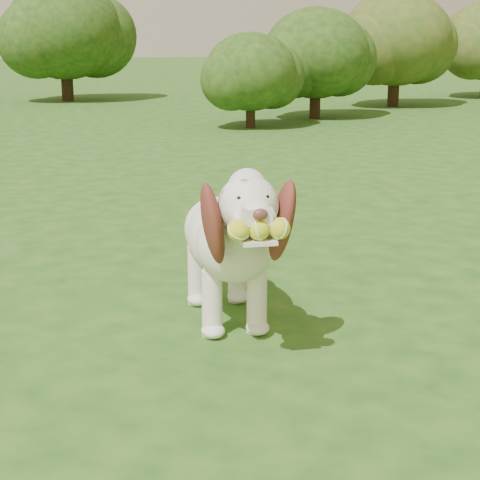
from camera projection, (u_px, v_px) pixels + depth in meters
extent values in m
plane|color=#1B4814|center=(216.00, 331.00, 3.50)|extent=(80.00, 80.00, 0.00)
ellipsoid|color=white|center=(225.00, 238.00, 3.59)|extent=(0.38, 0.67, 0.34)
ellipsoid|color=white|center=(235.00, 243.00, 3.35)|extent=(0.36, 0.36, 0.33)
ellipsoid|color=white|center=(216.00, 229.00, 3.81)|extent=(0.32, 0.32, 0.30)
cylinder|color=white|center=(241.00, 230.00, 3.21)|extent=(0.19, 0.27, 0.26)
sphere|color=white|center=(248.00, 205.00, 3.06)|extent=(0.25, 0.25, 0.23)
sphere|color=white|center=(247.00, 188.00, 3.06)|extent=(0.16, 0.16, 0.15)
cube|color=white|center=(256.00, 214.00, 2.93)|extent=(0.11, 0.14, 0.06)
ellipsoid|color=#592D28|center=(260.00, 215.00, 2.86)|extent=(0.06, 0.04, 0.04)
cube|color=white|center=(257.00, 240.00, 2.94)|extent=(0.14, 0.16, 0.02)
ellipsoid|color=maroon|center=(213.00, 224.00, 3.06)|extent=(0.14, 0.22, 0.36)
ellipsoid|color=maroon|center=(282.00, 221.00, 3.11)|extent=(0.14, 0.23, 0.36)
cylinder|color=white|center=(211.00, 214.00, 3.93)|extent=(0.07, 0.17, 0.13)
cylinder|color=white|center=(212.00, 303.00, 3.42)|extent=(0.09, 0.09, 0.29)
cylinder|color=white|center=(257.00, 300.00, 3.46)|extent=(0.09, 0.09, 0.29)
cylinder|color=white|center=(197.00, 274.00, 3.83)|extent=(0.09, 0.09, 0.29)
cylinder|color=white|center=(237.00, 272.00, 3.86)|extent=(0.09, 0.09, 0.29)
sphere|color=yellow|center=(238.00, 231.00, 2.88)|extent=(0.09, 0.09, 0.08)
sphere|color=yellow|center=(259.00, 229.00, 2.89)|extent=(0.09, 0.09, 0.08)
sphere|color=yellow|center=(280.00, 228.00, 2.91)|extent=(0.09, 0.09, 0.08)
cylinder|color=#382314|center=(67.00, 82.00, 15.19)|extent=(0.22, 0.22, 0.72)
ellipsoid|color=#173C12|center=(64.00, 30.00, 14.95)|extent=(2.15, 2.15, 1.83)
cylinder|color=#382314|center=(393.00, 88.00, 14.07)|extent=(0.20, 0.20, 0.64)
ellipsoid|color=#173C12|center=(396.00, 38.00, 13.86)|extent=(1.91, 1.91, 1.63)
cylinder|color=#382314|center=(315.00, 101.00, 12.16)|extent=(0.16, 0.16, 0.53)
ellipsoid|color=#173C12|center=(316.00, 53.00, 11.98)|extent=(1.59, 1.59, 1.35)
cylinder|color=#382314|center=(251.00, 113.00, 10.93)|extent=(0.13, 0.13, 0.41)
ellipsoid|color=#173C12|center=(251.00, 72.00, 10.79)|extent=(1.24, 1.24, 1.05)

